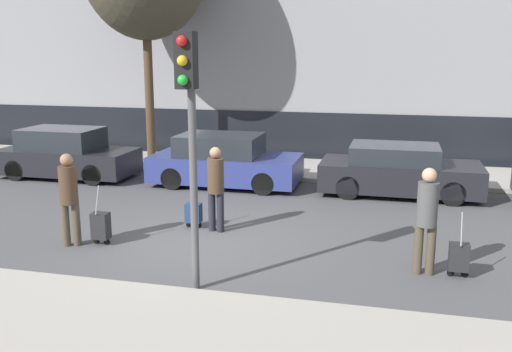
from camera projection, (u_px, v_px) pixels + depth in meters
name	position (u px, v px, depth m)	size (l,w,h in m)	color
ground_plane	(201.00, 240.00, 11.26)	(80.00, 80.00, 0.00)	#4C4C4F
sidewalk_near	(109.00, 323.00, 7.69)	(28.00, 2.50, 0.12)	#A39E93
sidewalk_far	(275.00, 168.00, 17.88)	(28.00, 3.00, 0.12)	#A39E93
building_facade	(298.00, 13.00, 20.25)	(28.00, 2.89, 9.98)	gray
parked_car_0	(66.00, 155.00, 16.73)	(3.97, 1.72, 1.45)	black
parked_car_1	(224.00, 162.00, 15.75)	(4.06, 1.87, 1.41)	navy
parked_car_2	(399.00, 171.00, 14.71)	(4.05, 1.81, 1.30)	black
pedestrian_left	(69.00, 194.00, 10.73)	(0.34, 0.34, 1.80)	#4C4233
trolley_left	(101.00, 226.00, 10.94)	(0.34, 0.29, 1.17)	#262628
pedestrian_center	(216.00, 184.00, 11.61)	(0.35, 0.34, 1.77)	#23232D
trolley_center	(194.00, 213.00, 12.00)	(0.34, 0.29, 1.07)	navy
pedestrian_right	(427.00, 214.00, 9.34)	(0.35, 0.34, 1.82)	#4C4233
trolley_right	(459.00, 257.00, 9.36)	(0.34, 0.29, 1.11)	#262628
traffic_light	(189.00, 112.00, 8.26)	(0.28, 0.47, 3.93)	#515154
parked_bicycle	(383.00, 160.00, 16.82)	(1.77, 0.06, 0.96)	black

